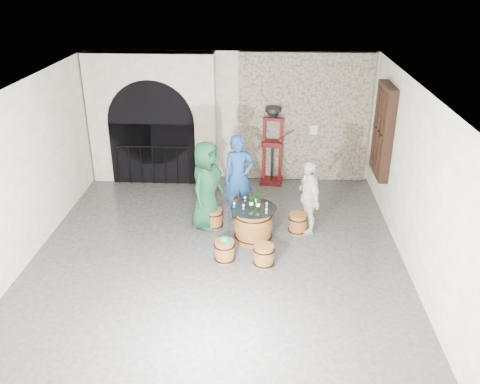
# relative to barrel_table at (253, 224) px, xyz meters

# --- Properties ---
(ground) EXTENTS (8.00, 8.00, 0.00)m
(ground) POSITION_rel_barrel_table_xyz_m (-0.66, -0.73, -0.36)
(ground) COLOR #2A2A2C
(ground) RESTS_ON ground
(wall_back) EXTENTS (8.00, 0.00, 8.00)m
(wall_back) POSITION_rel_barrel_table_xyz_m (-0.66, 3.27, 1.24)
(wall_back) COLOR silver
(wall_back) RESTS_ON ground
(wall_front) EXTENTS (8.00, 0.00, 8.00)m
(wall_front) POSITION_rel_barrel_table_xyz_m (-0.66, -4.73, 1.24)
(wall_front) COLOR silver
(wall_front) RESTS_ON ground
(wall_left) EXTENTS (0.00, 8.00, 8.00)m
(wall_left) POSITION_rel_barrel_table_xyz_m (-4.16, -0.73, 1.24)
(wall_left) COLOR silver
(wall_left) RESTS_ON ground
(wall_right) EXTENTS (0.00, 8.00, 8.00)m
(wall_right) POSITION_rel_barrel_table_xyz_m (2.84, -0.73, 1.24)
(wall_right) COLOR silver
(wall_right) RESTS_ON ground
(ceiling) EXTENTS (8.00, 8.00, 0.00)m
(ceiling) POSITION_rel_barrel_table_xyz_m (-0.66, -0.73, 2.84)
(ceiling) COLOR beige
(ceiling) RESTS_ON wall_back
(stone_facing_panel) EXTENTS (3.20, 0.12, 3.18)m
(stone_facing_panel) POSITION_rel_barrel_table_xyz_m (1.14, 3.21, 1.24)
(stone_facing_panel) COLOR #A19680
(stone_facing_panel) RESTS_ON ground
(arched_opening) EXTENTS (3.10, 0.60, 3.19)m
(arched_opening) POSITION_rel_barrel_table_xyz_m (-2.56, 3.00, 1.23)
(arched_opening) COLOR silver
(arched_opening) RESTS_ON ground
(shuttered_window) EXTENTS (0.23, 1.10, 2.00)m
(shuttered_window) POSITION_rel_barrel_table_xyz_m (2.72, 1.67, 1.44)
(shuttered_window) COLOR black
(shuttered_window) RESTS_ON wall_right
(barrel_table) EXTENTS (0.93, 0.93, 0.72)m
(barrel_table) POSITION_rel_barrel_table_xyz_m (0.00, 0.00, 0.00)
(barrel_table) COLOR brown
(barrel_table) RESTS_ON ground
(barrel_stool_left) EXTENTS (0.40, 0.40, 0.43)m
(barrel_stool_left) POSITION_rel_barrel_table_xyz_m (-0.84, 0.48, -0.14)
(barrel_stool_left) COLOR brown
(barrel_stool_left) RESTS_ON ground
(barrel_stool_far) EXTENTS (0.40, 0.40, 0.43)m
(barrel_stool_far) POSITION_rel_barrel_table_xyz_m (-0.30, 0.92, -0.14)
(barrel_stool_far) COLOR brown
(barrel_stool_far) RESTS_ON ground
(barrel_stool_right) EXTENTS (0.40, 0.40, 0.43)m
(barrel_stool_right) POSITION_rel_barrel_table_xyz_m (0.91, 0.34, -0.14)
(barrel_stool_right) COLOR brown
(barrel_stool_right) RESTS_ON ground
(barrel_stool_near_right) EXTENTS (0.40, 0.40, 0.43)m
(barrel_stool_near_right) POSITION_rel_barrel_table_xyz_m (0.22, -0.94, -0.14)
(barrel_stool_near_right) COLOR brown
(barrel_stool_near_right) RESTS_ON ground
(barrel_stool_near_left) EXTENTS (0.40, 0.40, 0.43)m
(barrel_stool_near_left) POSITION_rel_barrel_table_xyz_m (-0.51, -0.82, -0.14)
(barrel_stool_near_left) COLOR brown
(barrel_stool_near_left) RESTS_ON ground
(green_cap) EXTENTS (0.23, 0.18, 0.10)m
(green_cap) POSITION_rel_barrel_table_xyz_m (-0.50, -0.83, 0.11)
(green_cap) COLOR #0B7D43
(green_cap) RESTS_ON barrel_stool_near_left
(person_green) EXTENTS (0.92, 1.08, 1.88)m
(person_green) POSITION_rel_barrel_table_xyz_m (-0.98, 0.55, 0.58)
(person_green) COLOR #113D23
(person_green) RESTS_ON ground
(person_blue) EXTENTS (0.77, 0.61, 1.83)m
(person_blue) POSITION_rel_barrel_table_xyz_m (-0.35, 1.09, 0.56)
(person_blue) COLOR navy
(person_blue) RESTS_ON ground
(person_white) EXTENTS (0.64, 0.98, 1.55)m
(person_white) POSITION_rel_barrel_table_xyz_m (1.10, 0.41, 0.42)
(person_white) COLOR silver
(person_white) RESTS_ON ground
(wine_bottle_left) EXTENTS (0.08, 0.08, 0.32)m
(wine_bottle_left) POSITION_rel_barrel_table_xyz_m (-0.04, -0.01, 0.49)
(wine_bottle_left) COLOR black
(wine_bottle_left) RESTS_ON barrel_table
(wine_bottle_center) EXTENTS (0.08, 0.08, 0.32)m
(wine_bottle_center) POSITION_rel_barrel_table_xyz_m (0.09, -0.05, 0.49)
(wine_bottle_center) COLOR black
(wine_bottle_center) RESTS_ON barrel_table
(wine_bottle_right) EXTENTS (0.08, 0.08, 0.32)m
(wine_bottle_right) POSITION_rel_barrel_table_xyz_m (0.07, 0.15, 0.49)
(wine_bottle_right) COLOR black
(wine_bottle_right) RESTS_ON barrel_table
(tasting_glass_a) EXTENTS (0.05, 0.05, 0.10)m
(tasting_glass_a) POSITION_rel_barrel_table_xyz_m (-0.19, -0.06, 0.41)
(tasting_glass_a) COLOR #C67026
(tasting_glass_a) RESTS_ON barrel_table
(tasting_glass_b) EXTENTS (0.05, 0.05, 0.10)m
(tasting_glass_b) POSITION_rel_barrel_table_xyz_m (0.26, 0.06, 0.41)
(tasting_glass_b) COLOR #C67026
(tasting_glass_b) RESTS_ON barrel_table
(tasting_glass_c) EXTENTS (0.05, 0.05, 0.10)m
(tasting_glass_c) POSITION_rel_barrel_table_xyz_m (-0.18, 0.31, 0.41)
(tasting_glass_c) COLOR #C67026
(tasting_glass_c) RESTS_ON barrel_table
(tasting_glass_d) EXTENTS (0.05, 0.05, 0.10)m
(tasting_glass_d) POSITION_rel_barrel_table_xyz_m (0.11, 0.18, 0.41)
(tasting_glass_d) COLOR #C67026
(tasting_glass_d) RESTS_ON barrel_table
(tasting_glass_e) EXTENTS (0.05, 0.05, 0.10)m
(tasting_glass_e) POSITION_rel_barrel_table_xyz_m (0.25, -0.22, 0.41)
(tasting_glass_e) COLOR #C67026
(tasting_glass_e) RESTS_ON barrel_table
(tasting_glass_f) EXTENTS (0.05, 0.05, 0.10)m
(tasting_glass_f) POSITION_rel_barrel_table_xyz_m (-0.38, 0.02, 0.41)
(tasting_glass_f) COLOR #C67026
(tasting_glass_f) RESTS_ON barrel_table
(side_barrel) EXTENTS (0.48, 0.48, 0.64)m
(side_barrel) POSITION_rel_barrel_table_xyz_m (-1.20, 2.20, -0.04)
(side_barrel) COLOR brown
(side_barrel) RESTS_ON ground
(corking_press) EXTENTS (0.82, 0.51, 1.95)m
(corking_press) POSITION_rel_barrel_table_xyz_m (0.38, 2.89, 0.78)
(corking_press) COLOR #440B0C
(corking_press) RESTS_ON ground
(control_box) EXTENTS (0.18, 0.10, 0.22)m
(control_box) POSITION_rel_barrel_table_xyz_m (1.39, 3.13, 0.99)
(control_box) COLOR silver
(control_box) RESTS_ON wall_back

